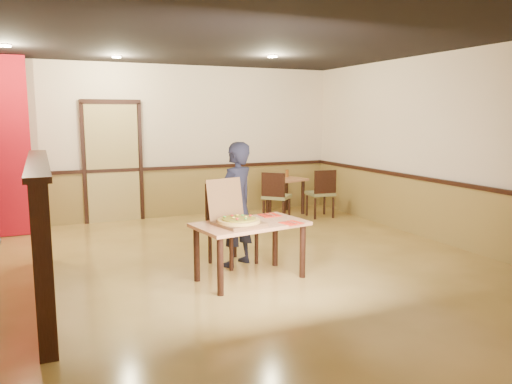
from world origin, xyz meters
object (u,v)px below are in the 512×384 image
(main_table, at_px, (250,232))
(side_table, at_px, (285,187))
(condiment, at_px, (287,173))
(pizza_box, at_px, (236,219))
(diner_chair, at_px, (229,219))
(side_chair_right, at_px, (322,191))
(diner, at_px, (236,204))
(side_chair_left, at_px, (276,195))

(main_table, xyz_separation_m, side_table, (2.14, 3.36, -0.05))
(side_table, bearing_deg, condiment, 52.65)
(pizza_box, height_order, condiment, pizza_box)
(diner_chair, height_order, pizza_box, pizza_box)
(side_table, bearing_deg, pizza_box, -124.47)
(diner_chair, height_order, side_table, diner_chair)
(pizza_box, bearing_deg, side_chair_right, 31.27)
(side_chair_right, bearing_deg, side_table, -49.24)
(side_chair_right, height_order, pizza_box, pizza_box)
(main_table, xyz_separation_m, side_chair_right, (2.59, 2.74, -0.07))
(side_table, relative_size, pizza_box, 1.21)
(side_table, height_order, diner, diner)
(side_table, xyz_separation_m, condiment, (0.10, 0.14, 0.24))
(side_table, height_order, condiment, condiment)
(side_table, relative_size, diner, 0.50)
(side_chair_left, bearing_deg, side_table, -85.52)
(side_table, bearing_deg, diner_chair, -129.06)
(side_chair_left, bearing_deg, diner, 97.98)
(diner, bearing_deg, condiment, -156.34)
(pizza_box, xyz_separation_m, condiment, (2.43, 3.53, 0.03))
(diner_chair, bearing_deg, side_chair_right, 18.25)
(pizza_box, bearing_deg, diner_chair, 61.84)
(side_chair_left, bearing_deg, diner_chair, 95.32)
(side_chair_right, xyz_separation_m, side_table, (-0.44, 0.62, 0.03))
(side_chair_right, bearing_deg, condiment, -60.72)
(diner_chair, xyz_separation_m, condiment, (2.23, 2.76, 0.20))
(diner_chair, distance_m, condiment, 3.56)
(diner, distance_m, pizza_box, 0.66)
(main_table, bearing_deg, pizza_box, 179.75)
(pizza_box, bearing_deg, condiment, 41.67)
(main_table, height_order, side_chair_right, side_chair_right)
(diner_chair, distance_m, diner, 0.27)
(pizza_box, bearing_deg, main_table, -4.47)
(side_chair_left, xyz_separation_m, diner, (-1.59, -2.18, 0.29))
(diner_chair, xyz_separation_m, pizza_box, (-0.20, -0.76, 0.17))
(pizza_box, bearing_deg, side_table, 41.79)
(main_table, bearing_deg, side_chair_left, 49.65)
(diner_chair, relative_size, side_chair_left, 1.16)
(main_table, height_order, condiment, condiment)
(side_chair_right, relative_size, side_table, 1.15)
(diner_chair, relative_size, diner, 0.66)
(side_chair_left, xyz_separation_m, condiment, (0.60, 0.73, 0.27))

